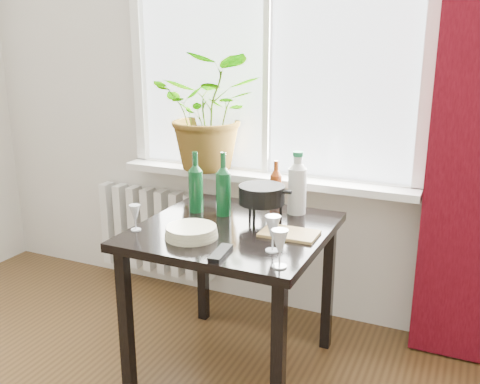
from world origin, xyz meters
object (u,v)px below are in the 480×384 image
at_px(table, 234,245).
at_px(cutting_board, 289,234).
at_px(wineglass_back_center, 296,193).
at_px(wine_bottle_left, 196,182).
at_px(plate_stack, 191,232).
at_px(cleaning_bottle, 297,182).
at_px(wineglass_front_right, 273,233).
at_px(tv_remote, 221,253).
at_px(fondue_pot, 262,203).
at_px(wineglass_back_left, 224,191).
at_px(potted_plant, 211,112).
at_px(radiator, 156,231).
at_px(wine_bottle_right, 223,184).
at_px(wineglass_front_left, 135,218).
at_px(bottle_amber, 276,184).
at_px(wineglass_far_right, 280,248).

relative_size(table, cutting_board, 3.40).
bearing_deg(wineglass_back_center, wine_bottle_left, -158.05).
bearing_deg(plate_stack, cleaning_bottle, 58.75).
bearing_deg(wineglass_back_center, cutting_board, -76.45).
height_order(wineglass_front_right, tv_remote, wineglass_front_right).
distance_m(table, fondue_pot, 0.24).
height_order(table, wineglass_front_right, wineglass_front_right).
bearing_deg(wineglass_back_left, potted_plant, 125.89).
xyz_separation_m(wineglass_back_left, fondue_pot, (0.26, -0.13, 0.01)).
height_order(wineglass_back_center, wineglass_back_left, wineglass_back_center).
bearing_deg(wine_bottle_left, cleaning_bottle, 21.21).
height_order(radiator, tv_remote, tv_remote).
bearing_deg(wine_bottle_right, wineglass_front_left, -126.04).
bearing_deg(bottle_amber, wineglass_far_right, -68.11).
xyz_separation_m(radiator, wineglass_front_right, (1.12, -0.83, 0.44)).
bearing_deg(cutting_board, wineglass_back_left, 149.45).
bearing_deg(wineglass_back_left, tv_remote, -64.98).
relative_size(bottle_amber, cleaning_bottle, 0.76).
height_order(bottle_amber, wineglass_front_left, bottle_amber).
distance_m(radiator, fondue_pot, 1.14).
bearing_deg(wineglass_back_left, wineglass_back_center, 6.33).
height_order(wineglass_far_right, tv_remote, wineglass_far_right).
bearing_deg(cutting_board, bottle_amber, 119.22).
bearing_deg(plate_stack, wine_bottle_left, 115.52).
distance_m(wineglass_far_right, wineglass_back_center, 0.67).
xyz_separation_m(wineglass_front_left, plate_stack, (0.27, 0.02, -0.04)).
bearing_deg(plate_stack, wineglass_far_right, -16.49).
xyz_separation_m(bottle_amber, wineglass_far_right, (0.28, -0.70, -0.05)).
height_order(radiator, wineglass_far_right, wineglass_far_right).
height_order(wineglass_back_center, plate_stack, wineglass_back_center).
xyz_separation_m(table, tv_remote, (0.09, -0.32, 0.10)).
relative_size(radiator, cutting_board, 3.20).
bearing_deg(wineglass_front_left, radiator, 118.64).
relative_size(wine_bottle_right, fondue_pot, 1.26).
relative_size(potted_plant, wine_bottle_left, 2.16).
height_order(plate_stack, fondue_pot, fondue_pot).
xyz_separation_m(table, wine_bottle_right, (-0.12, 0.14, 0.25)).
relative_size(wineglass_front_right, wineglass_front_left, 1.27).
bearing_deg(wine_bottle_left, cutting_board, -13.01).
bearing_deg(radiator, table, -36.54).
height_order(radiator, fondue_pot, fondue_pot).
distance_m(wineglass_far_right, cutting_board, 0.36).
bearing_deg(wineglass_front_right, plate_stack, 179.91).
height_order(radiator, plate_stack, plate_stack).
bearing_deg(cleaning_bottle, wineglass_back_left, -174.48).
bearing_deg(wineglass_front_left, wine_bottle_left, 71.84).
distance_m(wineglass_front_right, wineglass_front_left, 0.65).
distance_m(tv_remote, cutting_board, 0.37).
distance_m(fondue_pot, tv_remote, 0.48).
height_order(wine_bottle_left, cleaning_bottle, cleaning_bottle).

